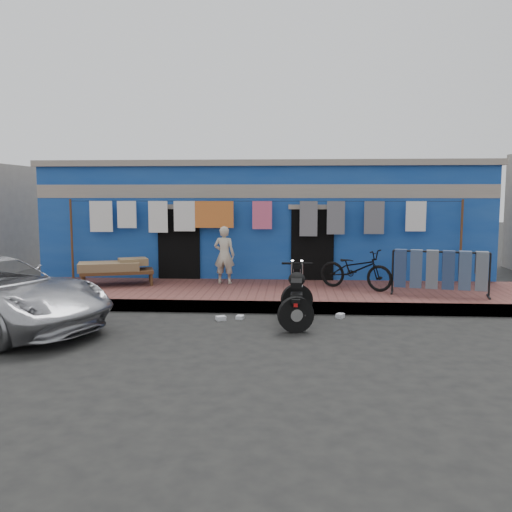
{
  "coord_description": "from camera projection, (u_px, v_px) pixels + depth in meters",
  "views": [
    {
      "loc": [
        0.77,
        -9.56,
        2.47
      ],
      "look_at": [
        0.0,
        2.0,
        1.15
      ],
      "focal_mm": 38.0,
      "sensor_mm": 36.0,
      "label": 1
    }
  ],
  "objects": [
    {
      "name": "bicycle",
      "position": [
        356.0,
        265.0,
        12.71
      ],
      "size": [
        1.86,
        1.44,
        1.15
      ],
      "primitive_type": "imported",
      "rotation": [
        0.0,
        0.0,
        1.05
      ],
      "color": "black",
      "rests_on": "sidewalk"
    },
    {
      "name": "litter_a",
      "position": [
        221.0,
        318.0,
        10.68
      ],
      "size": [
        0.23,
        0.21,
        0.08
      ],
      "primitive_type": "cube",
      "rotation": [
        0.0,
        0.0,
        0.47
      ],
      "color": "silver",
      "rests_on": "ground"
    },
    {
      "name": "motorcycle",
      "position": [
        296.0,
        295.0,
        10.35
      ],
      "size": [
        0.69,
        1.76,
        1.12
      ],
      "primitive_type": null,
      "rotation": [
        0.0,
        0.0,
        -0.02
      ],
      "color": "black",
      "rests_on": "ground"
    },
    {
      "name": "charpoy",
      "position": [
        117.0,
        272.0,
        13.32
      ],
      "size": [
        2.33,
        1.92,
        0.62
      ],
      "primitive_type": null,
      "rotation": [
        0.0,
        0.0,
        0.31
      ],
      "color": "brown",
      "rests_on": "sidewalk"
    },
    {
      "name": "building",
      "position": [
        267.0,
        220.0,
        16.54
      ],
      "size": [
        12.2,
        5.2,
        3.36
      ],
      "color": "#123D96",
      "rests_on": "ground"
    },
    {
      "name": "seated_person",
      "position": [
        224.0,
        255.0,
        13.49
      ],
      "size": [
        0.56,
        0.41,
        1.44
      ],
      "primitive_type": "imported",
      "rotation": [
        0.0,
        0.0,
        3.01
      ],
      "color": "#C0B79F",
      "rests_on": "sidewalk"
    },
    {
      "name": "litter_c",
      "position": [
        240.0,
        317.0,
        10.79
      ],
      "size": [
        0.16,
        0.19,
        0.07
      ],
      "primitive_type": "cube",
      "rotation": [
        0.0,
        0.0,
        1.41
      ],
      "color": "silver",
      "rests_on": "ground"
    },
    {
      "name": "litter_b",
      "position": [
        340.0,
        316.0,
        10.87
      ],
      "size": [
        0.2,
        0.22,
        0.09
      ],
      "primitive_type": "cube",
      "rotation": [
        0.0,
        0.0,
        1.08
      ],
      "color": "silver",
      "rests_on": "ground"
    },
    {
      "name": "jeans_rack",
      "position": [
        440.0,
        272.0,
        11.95
      ],
      "size": [
        2.33,
        1.39,
        1.03
      ],
      "primitive_type": null,
      "rotation": [
        0.0,
        0.0,
        -0.23
      ],
      "color": "black",
      "rests_on": "sidewalk"
    },
    {
      "name": "clothesline",
      "position": [
        245.0,
        220.0,
        13.84
      ],
      "size": [
        10.06,
        0.06,
        2.1
      ],
      "color": "brown",
      "rests_on": "sidewalk"
    },
    {
      "name": "curb",
      "position": [
        255.0,
        307.0,
        11.33
      ],
      "size": [
        28.0,
        0.1,
        0.25
      ],
      "primitive_type": "cube",
      "color": "gray",
      "rests_on": "ground"
    },
    {
      "name": "ground",
      "position": [
        249.0,
        331.0,
        9.8
      ],
      "size": [
        80.0,
        80.0,
        0.0
      ],
      "primitive_type": "plane",
      "color": "black",
      "rests_on": "ground"
    },
    {
      "name": "sidewalk",
      "position": [
        259.0,
        294.0,
        12.76
      ],
      "size": [
        28.0,
        3.0,
        0.25
      ],
      "primitive_type": "cube",
      "color": "brown",
      "rests_on": "ground"
    }
  ]
}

